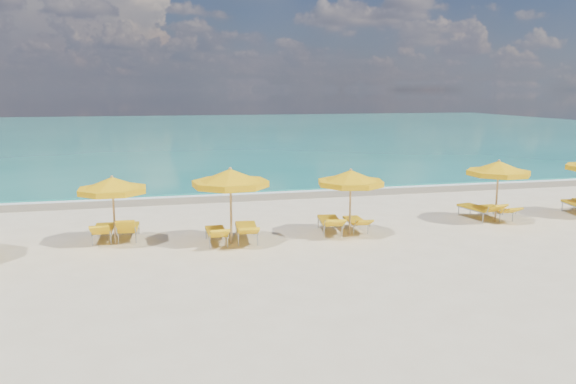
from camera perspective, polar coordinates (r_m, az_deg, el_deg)
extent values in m
plane|color=beige|center=(18.44, 1.10, -4.49)|extent=(120.00, 120.00, 0.00)
cube|color=#167D71|center=(65.56, -9.67, 6.06)|extent=(120.00, 80.00, 0.30)
cube|color=tan|center=(25.49, -3.12, -0.34)|extent=(120.00, 2.60, 0.01)
cube|color=white|center=(26.26, -3.44, -0.03)|extent=(120.00, 1.20, 0.03)
cube|color=white|center=(34.59, -15.92, 2.10)|extent=(14.00, 0.36, 0.05)
cube|color=white|center=(43.36, 3.28, 4.07)|extent=(18.00, 0.30, 0.05)
cylinder|color=tan|center=(18.05, -17.28, -1.91)|extent=(0.06, 0.06, 2.07)
cone|color=yellow|center=(17.90, -17.43, 0.81)|extent=(2.75, 2.75, 0.41)
cylinder|color=yellow|center=(17.93, -17.39, 0.17)|extent=(2.78, 2.78, 0.17)
sphere|color=tan|center=(17.87, -17.46, 1.48)|extent=(0.09, 0.09, 0.09)
cylinder|color=tan|center=(17.33, -5.82, -1.58)|extent=(0.07, 0.07, 2.31)
cone|color=yellow|center=(17.16, -5.88, 1.59)|extent=(2.91, 2.91, 0.46)
cylinder|color=yellow|center=(17.19, -5.86, 0.85)|extent=(2.93, 2.93, 0.18)
sphere|color=tan|center=(17.12, -5.89, 2.37)|extent=(0.10, 0.10, 0.10)
cylinder|color=tan|center=(18.41, 6.33, -1.17)|extent=(0.07, 0.07, 2.13)
cone|color=yellow|center=(18.25, 6.39, 1.57)|extent=(2.54, 2.54, 0.43)
cylinder|color=yellow|center=(18.28, 6.38, 0.93)|extent=(2.56, 2.56, 0.17)
sphere|color=tan|center=(18.22, 6.40, 2.25)|extent=(0.09, 0.09, 0.09)
cylinder|color=tan|center=(21.53, 20.46, -0.02)|extent=(0.07, 0.07, 2.18)
cone|color=yellow|center=(21.39, 20.62, 2.39)|extent=(2.84, 2.84, 0.44)
cylinder|color=yellow|center=(21.42, 20.58, 1.83)|extent=(2.86, 2.86, 0.17)
sphere|color=tan|center=(21.37, 20.65, 2.98)|extent=(0.10, 0.10, 0.10)
cube|color=yellow|center=(18.84, -18.21, -3.52)|extent=(0.62, 1.31, 0.08)
cube|color=yellow|center=(17.93, -18.55, -3.68)|extent=(0.60, 0.58, 0.39)
cube|color=yellow|center=(18.76, -15.87, -3.46)|extent=(0.64, 1.31, 0.08)
cube|color=yellow|center=(17.89, -16.15, -3.41)|extent=(0.60, 0.50, 0.49)
cube|color=yellow|center=(17.70, -7.32, -3.96)|extent=(0.58, 1.28, 0.08)
cube|color=yellow|center=(16.80, -6.98, -4.20)|extent=(0.57, 0.57, 0.36)
cube|color=yellow|center=(17.93, -4.26, -3.59)|extent=(0.77, 1.47, 0.09)
cube|color=yellow|center=(16.92, -4.03, -3.95)|extent=(0.69, 0.71, 0.35)
cube|color=yellow|center=(18.88, 4.25, -2.88)|extent=(0.83, 1.49, 0.09)
cube|color=yellow|center=(17.88, 4.79, -3.15)|extent=(0.72, 0.73, 0.36)
cube|color=yellow|center=(19.25, 6.84, -2.87)|extent=(0.57, 1.21, 0.07)
cube|color=yellow|center=(18.44, 7.68, -3.10)|extent=(0.55, 0.56, 0.29)
cube|color=yellow|center=(22.02, 18.54, -1.51)|extent=(0.88, 1.48, 0.09)
cube|color=yellow|center=(21.30, 20.36, -1.56)|extent=(0.73, 0.72, 0.39)
cube|color=yellow|center=(22.27, 20.38, -1.59)|extent=(0.58, 1.28, 0.08)
cube|color=yellow|center=(21.52, 21.77, -1.74)|extent=(0.57, 0.59, 0.31)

